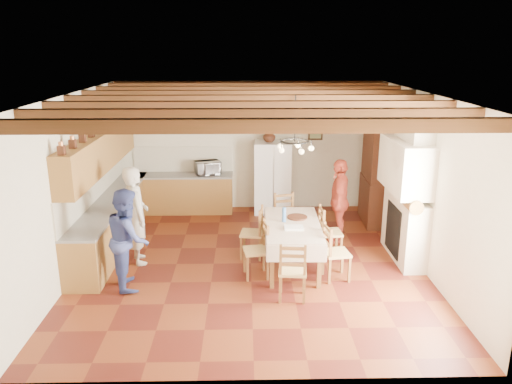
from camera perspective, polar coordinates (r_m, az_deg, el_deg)
floor at (r=9.06m, az=-0.60°, el=-8.21°), size 6.00×6.50×0.02m
ceiling at (r=8.27m, az=-0.66°, el=11.17°), size 6.00×6.50×0.02m
wall_back at (r=11.72m, az=-0.82°, el=5.29°), size 6.00×0.02×3.00m
wall_front at (r=5.47m, az=-0.21°, el=-8.11°), size 6.00×0.02×3.00m
wall_left at (r=9.03m, az=-20.10°, el=0.86°), size 0.02×6.50×3.00m
wall_right at (r=9.09m, az=18.72°, el=1.09°), size 0.02×6.50×3.00m
ceiling_beams at (r=8.28m, az=-0.66°, el=10.48°), size 6.00×6.30×0.16m
lower_cabinets_left at (r=10.21m, az=-16.04°, el=-3.32°), size 0.60×4.30×0.86m
lower_cabinets_back at (r=11.76m, az=-8.35°, el=-0.22°), size 2.30×0.60×0.86m
countertop_left at (r=10.07m, az=-16.24°, el=-0.91°), size 0.62×4.30×0.04m
countertop_back at (r=11.64m, az=-8.44°, el=1.90°), size 2.34×0.62×0.04m
backsplash_left at (r=10.06m, az=-17.96°, el=0.83°), size 0.03×4.30×0.60m
backsplash_back at (r=11.84m, az=-8.35°, el=3.75°), size 2.30×0.03×0.60m
upper_cabinets at (r=9.87m, az=-17.40°, el=4.47°), size 0.35×4.20×0.70m
fireplace at (r=9.20m, az=16.55°, el=0.82°), size 0.56×1.60×2.80m
wall_picture at (r=11.74m, az=6.82°, el=6.93°), size 0.34×0.03×0.42m
refrigerator at (r=11.53m, az=1.95°, el=1.68°), size 0.87×0.73×1.66m
hutch at (r=11.09m, az=13.62°, el=2.10°), size 0.57×1.25×2.22m
dining_table at (r=8.69m, az=4.22°, el=-4.15°), size 0.98×1.86×0.80m
chandelier at (r=8.28m, az=4.44°, el=5.82°), size 0.47×0.47×0.03m
chair_left_near at (r=8.41m, az=-0.01°, el=-6.60°), size 0.46×0.47×0.96m
chair_left_far at (r=9.15m, az=-0.49°, el=-4.62°), size 0.46×0.48×0.96m
chair_right_near at (r=8.43m, az=9.20°, el=-6.76°), size 0.46×0.47×0.96m
chair_right_far at (r=9.29m, az=8.49°, el=-4.49°), size 0.43×0.44×0.96m
chair_end_near at (r=7.72m, az=4.21°, el=-8.85°), size 0.46×0.44×0.96m
chair_end_far at (r=9.89m, az=3.42°, el=-3.01°), size 0.48×0.47×0.96m
person_man at (r=9.06m, az=-13.51°, el=-2.60°), size 0.63×0.75×1.77m
person_woman_blue at (r=8.22m, az=-14.40°, el=-5.14°), size 0.81×0.93×1.64m
person_woman_red at (r=9.93m, az=9.49°, el=-0.97°), size 0.63×1.05×1.67m
microwave at (r=11.54m, az=-5.52°, el=2.77°), size 0.65×0.54×0.31m
fridge_vase at (r=11.31m, az=1.52°, el=6.47°), size 0.35×0.35×0.29m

